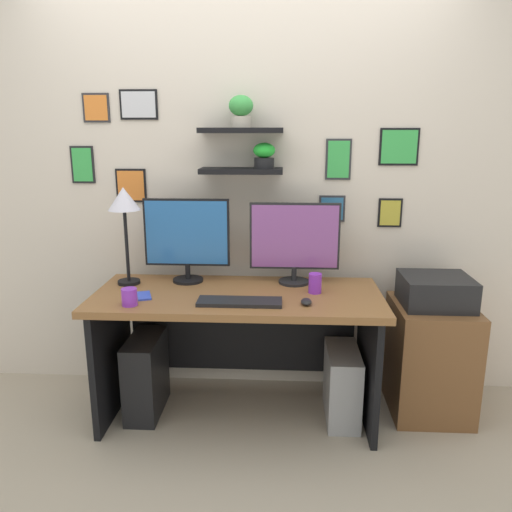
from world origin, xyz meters
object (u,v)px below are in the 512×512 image
(water_cup, at_px, (315,283))
(computer_tower_left, at_px, (146,375))
(desk_lamp, at_px, (124,206))
(cell_phone, at_px, (144,296))
(computer_mouse, at_px, (306,302))
(desk, at_px, (239,325))
(drawer_cabinet, at_px, (429,358))
(computer_tower_right, at_px, (342,384))
(keyboard, at_px, (240,302))
(monitor_left, at_px, (187,237))
(monitor_right, at_px, (295,241))
(printer, at_px, (436,291))
(coffee_mug, at_px, (129,297))

(water_cup, distance_m, computer_tower_left, 1.13)
(desk_lamp, height_order, cell_phone, desk_lamp)
(computer_mouse, bearing_deg, desk, 149.59)
(drawer_cabinet, xyz_separation_m, computer_tower_right, (-0.52, -0.12, -0.12))
(computer_mouse, relative_size, cell_phone, 0.64)
(desk_lamp, distance_m, drawer_cabinet, 1.98)
(keyboard, bearing_deg, monitor_left, 131.45)
(monitor_right, bearing_deg, cell_phone, -159.58)
(desk, relative_size, desk_lamp, 2.81)
(printer, bearing_deg, coffee_mug, -168.04)
(monitor_left, relative_size, water_cup, 4.57)
(monitor_left, xyz_separation_m, computer_mouse, (0.69, -0.38, -0.25))
(computer_tower_right, bearing_deg, printer, 12.91)
(printer, bearing_deg, cell_phone, -172.58)
(desk, bearing_deg, monitor_right, 27.34)
(monitor_left, bearing_deg, computer_tower_right, -13.06)
(coffee_mug, bearing_deg, cell_phone, 75.77)
(cell_phone, xyz_separation_m, printer, (1.62, 0.21, -0.01))
(keyboard, height_order, drawer_cabinet, keyboard)
(desk_lamp, relative_size, drawer_cabinet, 0.86)
(printer, xyz_separation_m, computer_tower_left, (-1.66, -0.12, -0.51))
(computer_mouse, bearing_deg, computer_tower_right, 36.85)
(keyboard, distance_m, water_cup, 0.45)
(desk, bearing_deg, coffee_mug, -152.43)
(desk, xyz_separation_m, cell_phone, (-0.50, -0.14, 0.22))
(keyboard, bearing_deg, drawer_cabinet, 15.14)
(computer_mouse, height_order, computer_tower_left, computer_mouse)
(drawer_cabinet, bearing_deg, water_cup, -172.33)
(desk, xyz_separation_m, drawer_cabinet, (1.12, 0.07, -0.21))
(desk_lamp, bearing_deg, coffee_mug, -72.36)
(monitor_left, distance_m, keyboard, 0.58)
(desk_lamp, height_order, drawer_cabinet, desk_lamp)
(water_cup, bearing_deg, keyboard, -153.29)
(drawer_cabinet, relative_size, computer_tower_right, 1.58)
(desk, height_order, computer_mouse, computer_mouse)
(water_cup, bearing_deg, printer, 7.67)
(computer_mouse, height_order, coffee_mug, coffee_mug)
(desk, distance_m, computer_mouse, 0.49)
(monitor_right, bearing_deg, monitor_left, -180.00)
(desk_lamp, distance_m, printer, 1.83)
(desk, bearing_deg, computer_tower_right, -4.67)
(desk_lamp, bearing_deg, monitor_left, 12.27)
(drawer_cabinet, height_order, printer, printer)
(keyboard, relative_size, coffee_mug, 4.89)
(monitor_left, bearing_deg, water_cup, -14.02)
(keyboard, relative_size, desk_lamp, 0.78)
(desk_lamp, xyz_separation_m, computer_tower_right, (1.25, -0.14, -1.00))
(desk, distance_m, printer, 1.14)
(desk, xyz_separation_m, computer_tower_left, (-0.54, -0.05, -0.31))
(computer_mouse, bearing_deg, cell_phone, 174.92)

